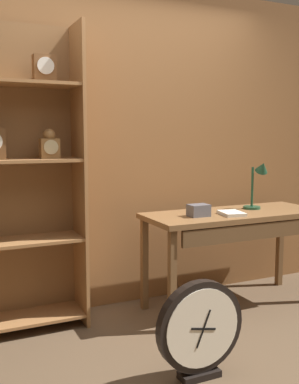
{
  "coord_description": "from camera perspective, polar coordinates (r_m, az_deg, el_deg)",
  "views": [
    {
      "loc": [
        -1.34,
        -2.03,
        1.39
      ],
      "look_at": [
        -0.05,
        0.75,
        1.01
      ],
      "focal_mm": 41.94,
      "sensor_mm": 36.0,
      "label": 1
    }
  ],
  "objects": [
    {
      "name": "desk_lamp",
      "position": [
        3.84,
        13.68,
        1.41
      ],
      "size": [
        0.2,
        0.2,
        0.42
      ],
      "color": "#1E472D",
      "rests_on": "workbench"
    },
    {
      "name": "back_wood_panel",
      "position": [
        3.67,
        -3.53,
        5.73
      ],
      "size": [
        4.8,
        0.05,
        2.6
      ],
      "primitive_type": "cube",
      "color": "brown",
      "rests_on": "ground"
    },
    {
      "name": "open_repair_manual",
      "position": [
        3.54,
        10.39,
        -2.68
      ],
      "size": [
        0.2,
        0.25,
        0.02
      ],
      "primitive_type": "cube",
      "rotation": [
        0.0,
        0.0,
        -0.19
      ],
      "color": "silver",
      "rests_on": "workbench"
    },
    {
      "name": "toolbox_small",
      "position": [
        3.44,
        6.26,
        -2.34
      ],
      "size": [
        0.15,
        0.12,
        0.09
      ],
      "primitive_type": "cube",
      "color": "#595960",
      "rests_on": "workbench"
    },
    {
      "name": "ground_plane",
      "position": [
        2.8,
        7.97,
        -22.68
      ],
      "size": [
        10.0,
        10.0,
        0.0
      ],
      "primitive_type": "plane",
      "color": "brown"
    },
    {
      "name": "round_clock_large",
      "position": [
        2.69,
        6.46,
        -16.93
      ],
      "size": [
        0.54,
        0.11,
        0.58
      ],
      "color": "black",
      "rests_on": "ground"
    },
    {
      "name": "workbench",
      "position": [
        3.68,
        10.97,
        -3.97
      ],
      "size": [
        1.48,
        0.58,
        0.78
      ],
      "color": "brown",
      "rests_on": "ground"
    }
  ]
}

